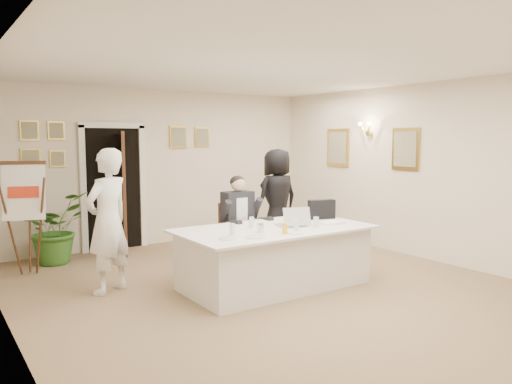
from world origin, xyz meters
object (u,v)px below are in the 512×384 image
at_px(standing_woman, 277,198).
at_px(seated_man, 239,223).
at_px(flip_chart, 27,224).
at_px(standing_man, 108,221).
at_px(oj_glass, 285,228).
at_px(steel_jug, 260,228).
at_px(potted_palm, 54,228).
at_px(laptop_bag, 322,209).
at_px(conference_table, 274,256).
at_px(laptop, 291,215).
at_px(paper_stack, 331,223).

bearing_deg(standing_woman, seated_man, 32.27).
height_order(flip_chart, standing_man, standing_man).
xyz_separation_m(flip_chart, standing_man, (0.70, -1.41, 0.17)).
distance_m(seated_man, flip_chart, 2.98).
xyz_separation_m(oj_glass, steel_jug, (-0.20, 0.22, -0.01)).
height_order(seated_man, standing_man, standing_man).
bearing_deg(steel_jug, potted_palm, 119.70).
bearing_deg(flip_chart, laptop_bag, -31.39).
height_order(conference_table, oj_glass, oj_glass).
bearing_deg(flip_chart, seated_man, -29.53).
relative_size(potted_palm, laptop_bag, 2.78).
distance_m(seated_man, laptop, 0.94).
bearing_deg(conference_table, standing_woman, 52.68).
bearing_deg(laptop_bag, standing_woman, 90.40).
bearing_deg(laptop, potted_palm, 146.19).
distance_m(flip_chart, paper_stack, 4.23).
distance_m(conference_table, paper_stack, 0.91).
height_order(paper_stack, oj_glass, oj_glass).
bearing_deg(paper_stack, standing_woman, 73.07).
xyz_separation_m(conference_table, laptop, (0.26, -0.00, 0.52)).
height_order(seated_man, potted_palm, seated_man).
relative_size(standing_woman, steel_jug, 15.89).
relative_size(potted_palm, steel_jug, 9.92).
distance_m(standing_woman, laptop, 2.21).
distance_m(conference_table, steel_jug, 0.59).
relative_size(laptop, oj_glass, 2.91).
relative_size(standing_woman, paper_stack, 5.43).
relative_size(conference_table, potted_palm, 2.31).
bearing_deg(paper_stack, laptop_bag, 65.66).
relative_size(potted_palm, paper_stack, 3.39).
bearing_deg(standing_woman, laptop, 55.28).
relative_size(flip_chart, laptop, 4.17).
distance_m(conference_table, oj_glass, 0.62).
distance_m(seated_man, steel_jug, 1.14).
bearing_deg(flip_chart, standing_woman, -6.80).
height_order(laptop, oj_glass, laptop).
relative_size(laptop, paper_stack, 1.18).
height_order(flip_chart, potted_palm, flip_chart).
relative_size(flip_chart, laptop_bag, 4.02).
bearing_deg(conference_table, laptop, -0.41).
xyz_separation_m(potted_palm, paper_stack, (2.91, -3.10, 0.25)).
bearing_deg(paper_stack, potted_palm, 133.19).
distance_m(conference_table, standing_woman, 2.41).
distance_m(paper_stack, steel_jug, 1.15).
bearing_deg(standing_woman, standing_man, 12.96).
height_order(seated_man, oj_glass, seated_man).
relative_size(standing_man, potted_palm, 1.66).
xyz_separation_m(standing_man, laptop, (2.14, -0.95, 0.01)).
bearing_deg(laptop, laptop_bag, 31.93).
height_order(flip_chart, laptop_bag, flip_chart).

